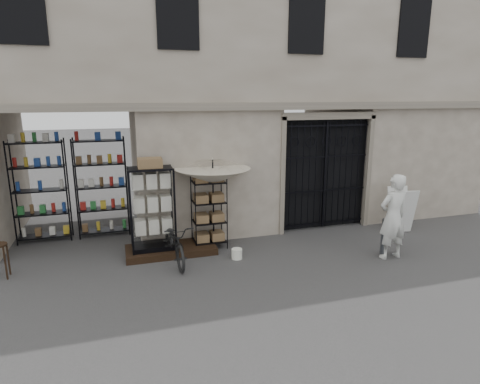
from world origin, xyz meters
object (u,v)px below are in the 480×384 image
object	(u,v)px
steel_bollard	(385,237)
market_umbrella	(213,172)
bicycle	(176,262)
wooden_stool	(0,260)
easel_sign	(401,210)
shopkeeper	(389,257)
wire_rack	(209,213)
white_bucket	(237,254)
display_cabinet	(152,213)

from	to	relation	value
steel_bollard	market_umbrella	bearing A→B (deg)	153.81
bicycle	steel_bollard	bearing A→B (deg)	-17.05
wooden_stool	easel_sign	xyz separation A→B (m)	(9.31, 0.03, 0.23)
steel_bollard	shopkeeper	xyz separation A→B (m)	(0.05, -0.16, -0.42)
wire_rack	wooden_stool	size ratio (longest dim) A/B	2.39
bicycle	easel_sign	xyz separation A→B (m)	(5.94, 0.26, 0.60)
white_bucket	steel_bollard	world-z (taller)	steel_bollard
market_umbrella	wooden_stool	xyz separation A→B (m)	(-4.40, -0.50, -1.42)
shopkeeper	bicycle	bearing A→B (deg)	-17.98
white_bucket	easel_sign	world-z (taller)	easel_sign
steel_bollard	wooden_stool	bearing A→B (deg)	171.24
display_cabinet	white_bucket	distance (m)	2.06
display_cabinet	steel_bollard	bearing A→B (deg)	-25.77
white_bucket	display_cabinet	bearing A→B (deg)	155.97
market_umbrella	wooden_stool	world-z (taller)	market_umbrella
bicycle	steel_bollard	size ratio (longest dim) A/B	2.02
easel_sign	display_cabinet	bearing A→B (deg)	-172.92
display_cabinet	bicycle	size ratio (longest dim) A/B	1.17
display_cabinet	wooden_stool	world-z (taller)	display_cabinet
white_bucket	easel_sign	distance (m)	4.67
display_cabinet	bicycle	world-z (taller)	display_cabinet
shopkeeper	easel_sign	size ratio (longest dim) A/B	1.63
wire_rack	market_umbrella	bearing A→B (deg)	24.63
wooden_stool	shopkeeper	distance (m)	8.07
shopkeeper	easel_sign	xyz separation A→B (m)	(1.37, 1.40, 0.60)
market_umbrella	white_bucket	world-z (taller)	market_umbrella
display_cabinet	wire_rack	size ratio (longest dim) A/B	1.19
shopkeeper	white_bucket	bearing A→B (deg)	-19.97
wire_rack	wooden_stool	xyz separation A→B (m)	(-4.28, -0.44, -0.45)
market_umbrella	wire_rack	bearing A→B (deg)	-152.88
market_umbrella	white_bucket	bearing A→B (deg)	-72.85
white_bucket	easel_sign	bearing A→B (deg)	5.77
easel_sign	steel_bollard	bearing A→B (deg)	-128.88
bicycle	white_bucket	bearing A→B (deg)	-13.75
white_bucket	wooden_stool	size ratio (longest dim) A/B	0.33
display_cabinet	steel_bollard	xyz separation A→B (m)	(4.92, -1.54, -0.56)
steel_bollard	shopkeeper	distance (m)	0.45
bicycle	wooden_stool	size ratio (longest dim) A/B	2.43
white_bucket	steel_bollard	distance (m)	3.31
display_cabinet	steel_bollard	world-z (taller)	display_cabinet
wire_rack	wooden_stool	bearing A→B (deg)	-176.58
wooden_stool	wire_rack	bearing A→B (deg)	5.91
bicycle	wire_rack	bearing A→B (deg)	31.83
white_bucket	bicycle	size ratio (longest dim) A/B	0.14
display_cabinet	white_bucket	world-z (taller)	display_cabinet
market_umbrella	bicycle	bearing A→B (deg)	-144.40
bicycle	wooden_stool	xyz separation A→B (m)	(-3.37, 0.23, 0.37)
display_cabinet	shopkeeper	bearing A→B (deg)	-27.27
steel_bollard	shopkeeper	world-z (taller)	steel_bollard
white_bucket	market_umbrella	bearing A→B (deg)	107.15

